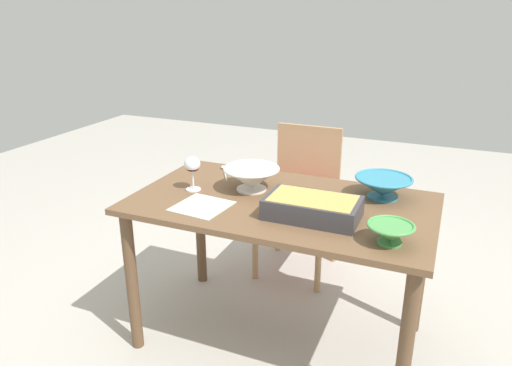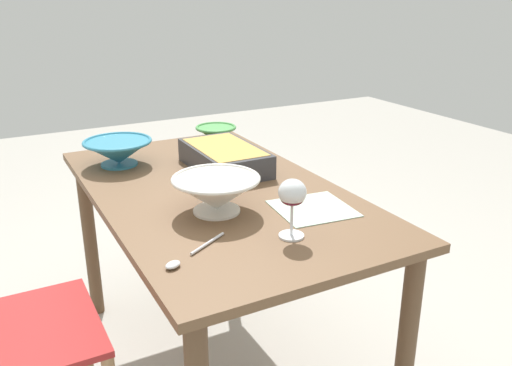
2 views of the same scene
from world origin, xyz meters
TOP-DOWN VIEW (x-y plane):
  - dining_table at (0.00, 0.00)m, footprint 1.34×0.77m
  - wine_glass at (0.43, 0.03)m, footprint 0.08×0.08m
  - casserole_dish at (-0.18, 0.12)m, footprint 0.38×0.22m
  - mixing_bowl at (0.18, -0.08)m, footprint 0.27×0.27m
  - small_bowl at (-0.51, 0.23)m, footprint 0.18×0.18m
  - serving_bowl at (-0.41, -0.22)m, footprint 0.26×0.26m
  - serving_spoon at (0.42, -0.27)m, footprint 0.14×0.21m
  - napkin at (0.30, 0.19)m, footprint 0.24×0.25m

SIDE VIEW (x-z plane):
  - dining_table at x=0.00m, z-range 0.27..1.00m
  - napkin at x=0.30m, z-range 0.74..0.74m
  - serving_spoon at x=0.42m, z-range 0.74..0.75m
  - small_bowl at x=-0.51m, z-range 0.74..0.82m
  - casserole_dish at x=-0.18m, z-range 0.74..0.83m
  - serving_bowl at x=-0.41m, z-range 0.74..0.84m
  - mixing_bowl at x=0.18m, z-range 0.74..0.86m
  - wine_glass at x=0.43m, z-range 0.77..0.94m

